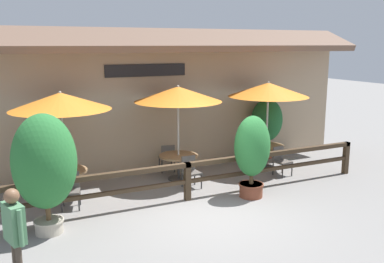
{
  "coord_description": "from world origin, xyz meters",
  "views": [
    {
      "loc": [
        -4.16,
        -7.97,
        3.76
      ],
      "look_at": [
        0.36,
        1.56,
        1.59
      ],
      "focal_mm": 40.0,
      "sensor_mm": 36.0,
      "label": 1
    }
  ],
  "objects_px": {
    "chair_far_wallside": "(249,147)",
    "potted_plant_corner_fern": "(252,151)",
    "chair_near_streetside": "(71,188)",
    "potted_plant_small_flowering": "(267,122)",
    "potted_plant_entrance_palm": "(45,164)",
    "dining_table_far": "(266,150)",
    "patio_umbrella_far": "(268,90)",
    "chair_near_wallside": "(61,171)",
    "dining_table_near": "(65,175)",
    "dining_table_middle": "(179,160)",
    "chair_far_streetside": "(281,160)",
    "patio_umbrella_middle": "(178,94)",
    "chair_middle_wallside": "(167,157)",
    "pedestrian": "(14,227)",
    "chair_middle_streetside": "(191,170)",
    "patio_umbrella_near": "(60,101)"
  },
  "relations": [
    {
      "from": "dining_table_middle",
      "to": "chair_far_streetside",
      "type": "height_order",
      "value": "chair_far_streetside"
    },
    {
      "from": "pedestrian",
      "to": "chair_far_wallside",
      "type": "bearing_deg",
      "value": -72.76
    },
    {
      "from": "dining_table_far",
      "to": "chair_near_streetside",
      "type": "bearing_deg",
      "value": -172.44
    },
    {
      "from": "patio_umbrella_far",
      "to": "chair_near_wallside",
      "type": "bearing_deg",
      "value": 173.27
    },
    {
      "from": "chair_far_streetside",
      "to": "chair_far_wallside",
      "type": "relative_size",
      "value": 1.0
    },
    {
      "from": "chair_near_wallside",
      "to": "pedestrian",
      "type": "xyz_separation_m",
      "value": [
        -1.35,
        -4.72,
        0.61
      ]
    },
    {
      "from": "chair_near_wallside",
      "to": "chair_far_wallside",
      "type": "height_order",
      "value": "same"
    },
    {
      "from": "patio_umbrella_middle",
      "to": "potted_plant_entrance_palm",
      "type": "height_order",
      "value": "patio_umbrella_middle"
    },
    {
      "from": "patio_umbrella_far",
      "to": "chair_far_wallside",
      "type": "height_order",
      "value": "patio_umbrella_far"
    },
    {
      "from": "patio_umbrella_far",
      "to": "potted_plant_small_flowering",
      "type": "height_order",
      "value": "patio_umbrella_far"
    },
    {
      "from": "chair_far_streetside",
      "to": "chair_far_wallside",
      "type": "height_order",
      "value": "same"
    },
    {
      "from": "patio_umbrella_middle",
      "to": "potted_plant_entrance_palm",
      "type": "bearing_deg",
      "value": -150.9
    },
    {
      "from": "potted_plant_corner_fern",
      "to": "chair_far_streetside",
      "type": "bearing_deg",
      "value": 32.83
    },
    {
      "from": "dining_table_near",
      "to": "pedestrian",
      "type": "xyz_separation_m",
      "value": [
        -1.35,
        -3.97,
        0.51
      ]
    },
    {
      "from": "patio_umbrella_near",
      "to": "chair_middle_wallside",
      "type": "height_order",
      "value": "patio_umbrella_near"
    },
    {
      "from": "chair_middle_wallside",
      "to": "potted_plant_small_flowering",
      "type": "xyz_separation_m",
      "value": [
        3.61,
        0.08,
        0.77
      ]
    },
    {
      "from": "chair_middle_wallside",
      "to": "chair_far_streetside",
      "type": "distance_m",
      "value": 3.35
    },
    {
      "from": "patio_umbrella_middle",
      "to": "pedestrian",
      "type": "bearing_deg",
      "value": -137.45
    },
    {
      "from": "dining_table_middle",
      "to": "potted_plant_corner_fern",
      "type": "height_order",
      "value": "potted_plant_corner_fern"
    },
    {
      "from": "chair_near_wallside",
      "to": "chair_near_streetside",
      "type": "bearing_deg",
      "value": 85.63
    },
    {
      "from": "dining_table_near",
      "to": "dining_table_far",
      "type": "height_order",
      "value": "same"
    },
    {
      "from": "potted_plant_small_flowering",
      "to": "dining_table_near",
      "type": "bearing_deg",
      "value": -171.39
    },
    {
      "from": "chair_near_streetside",
      "to": "dining_table_middle",
      "type": "bearing_deg",
      "value": 30.38
    },
    {
      "from": "dining_table_near",
      "to": "potted_plant_small_flowering",
      "type": "bearing_deg",
      "value": 8.61
    },
    {
      "from": "potted_plant_small_flowering",
      "to": "patio_umbrella_near",
      "type": "bearing_deg",
      "value": -171.39
    },
    {
      "from": "dining_table_far",
      "to": "potted_plant_small_flowering",
      "type": "height_order",
      "value": "potted_plant_small_flowering"
    },
    {
      "from": "patio_umbrella_far",
      "to": "chair_far_streetside",
      "type": "height_order",
      "value": "patio_umbrella_far"
    },
    {
      "from": "chair_near_wallside",
      "to": "patio_umbrella_far",
      "type": "bearing_deg",
      "value": 169.03
    },
    {
      "from": "chair_far_wallside",
      "to": "potted_plant_entrance_palm",
      "type": "bearing_deg",
      "value": 37.33
    },
    {
      "from": "patio_umbrella_middle",
      "to": "chair_middle_streetside",
      "type": "relative_size",
      "value": 3.17
    },
    {
      "from": "chair_far_wallside",
      "to": "potted_plant_corner_fern",
      "type": "relative_size",
      "value": 0.41
    },
    {
      "from": "patio_umbrella_far",
      "to": "potted_plant_entrance_palm",
      "type": "height_order",
      "value": "patio_umbrella_far"
    },
    {
      "from": "patio_umbrella_middle",
      "to": "dining_table_far",
      "type": "distance_m",
      "value": 3.44
    },
    {
      "from": "chair_near_streetside",
      "to": "potted_plant_small_flowering",
      "type": "height_order",
      "value": "potted_plant_small_flowering"
    },
    {
      "from": "dining_table_middle",
      "to": "potted_plant_corner_fern",
      "type": "relative_size",
      "value": 0.53
    },
    {
      "from": "patio_umbrella_middle",
      "to": "chair_middle_streetside",
      "type": "distance_m",
      "value": 2.1
    },
    {
      "from": "potted_plant_entrance_palm",
      "to": "potted_plant_corner_fern",
      "type": "height_order",
      "value": "potted_plant_entrance_palm"
    },
    {
      "from": "patio_umbrella_near",
      "to": "chair_near_wallside",
      "type": "distance_m",
      "value": 2.09
    },
    {
      "from": "chair_far_wallside",
      "to": "chair_middle_streetside",
      "type": "bearing_deg",
      "value": 42.59
    },
    {
      "from": "patio_umbrella_near",
      "to": "potted_plant_entrance_palm",
      "type": "relative_size",
      "value": 1.08
    },
    {
      "from": "dining_table_near",
      "to": "chair_middle_streetside",
      "type": "bearing_deg",
      "value": -11.65
    },
    {
      "from": "chair_middle_wallside",
      "to": "pedestrian",
      "type": "relative_size",
      "value": 0.5
    },
    {
      "from": "dining_table_near",
      "to": "chair_far_wallside",
      "type": "relative_size",
      "value": 1.31
    },
    {
      "from": "potted_plant_entrance_palm",
      "to": "potted_plant_corner_fern",
      "type": "relative_size",
      "value": 1.19
    },
    {
      "from": "patio_umbrella_middle",
      "to": "chair_middle_wallside",
      "type": "xyz_separation_m",
      "value": [
        -0.02,
        0.79,
        -1.95
      ]
    },
    {
      "from": "dining_table_middle",
      "to": "chair_middle_wallside",
      "type": "distance_m",
      "value": 0.8
    },
    {
      "from": "patio_umbrella_near",
      "to": "dining_table_near",
      "type": "height_order",
      "value": "patio_umbrella_near"
    },
    {
      "from": "patio_umbrella_middle",
      "to": "potted_plant_small_flowering",
      "type": "height_order",
      "value": "patio_umbrella_middle"
    },
    {
      "from": "dining_table_near",
      "to": "dining_table_far",
      "type": "bearing_deg",
      "value": 0.42
    },
    {
      "from": "chair_near_streetside",
      "to": "chair_far_streetside",
      "type": "xyz_separation_m",
      "value": [
        5.97,
        -0.04,
        0.0
      ]
    }
  ]
}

